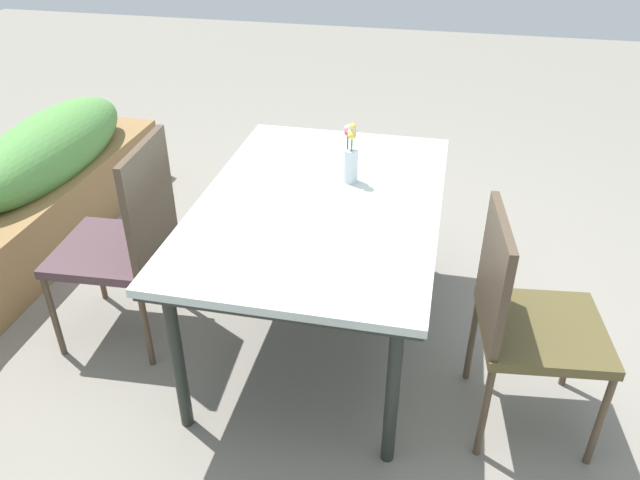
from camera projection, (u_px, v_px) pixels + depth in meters
ground_plane at (329, 334)px, 2.96m from camera, size 12.00×12.00×0.00m
dining_table at (320, 211)px, 2.63m from camera, size 1.50×0.99×0.72m
chair_far_side at (127, 235)px, 2.71m from camera, size 0.49×0.49×0.96m
chair_near_left at (524, 314)px, 2.27m from camera, size 0.49×0.49×0.91m
flower_vase at (351, 157)px, 2.68m from camera, size 0.07×0.07×0.27m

